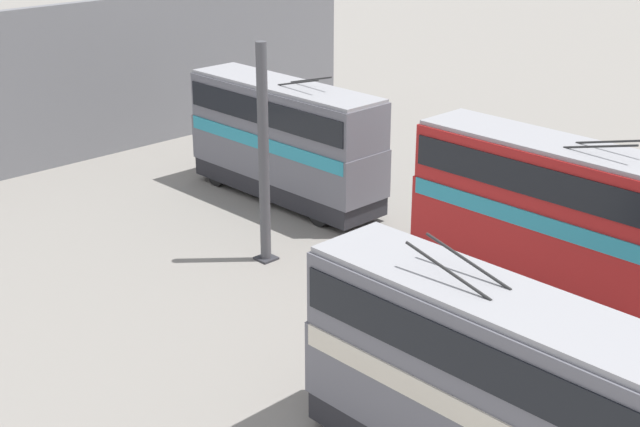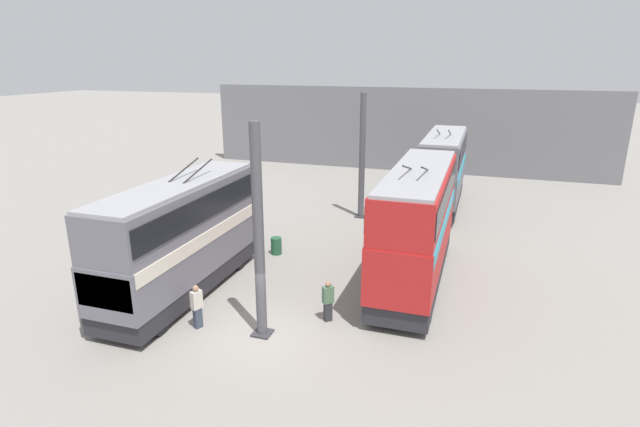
{
  "view_description": "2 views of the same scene",
  "coord_description": "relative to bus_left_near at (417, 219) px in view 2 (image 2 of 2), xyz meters",
  "views": [
    {
      "loc": [
        -7.15,
        18.88,
        13.29
      ],
      "look_at": [
        11.43,
        0.98,
        3.13
      ],
      "focal_mm": 50.0,
      "sensor_mm": 36.0,
      "label": 1
    },
    {
      "loc": [
        -14.79,
        -7.18,
        9.77
      ],
      "look_at": [
        9.36,
        0.82,
        1.88
      ],
      "focal_mm": 28.0,
      "sensor_mm": 36.0,
      "label": 2
    }
  ],
  "objects": [
    {
      "name": "ground_plane",
      "position": [
        -6.39,
        4.65,
        -3.01
      ],
      "size": [
        240.0,
        240.0,
        0.0
      ],
      "primitive_type": "plane",
      "color": "gray"
    },
    {
      "name": "depot_back_wall",
      "position": [
        23.83,
        4.65,
        0.69
      ],
      "size": [
        0.5,
        36.0,
        7.4
      ],
      "color": "slate",
      "rests_on": "ground_plane"
    },
    {
      "name": "support_column_near",
      "position": [
        -6.32,
        4.65,
        0.79
      ],
      "size": [
        0.68,
        0.68,
        7.85
      ],
      "color": "#4C4C51",
      "rests_on": "ground_plane"
    },
    {
      "name": "support_column_far",
      "position": [
        8.86,
        4.65,
        0.79
      ],
      "size": [
        0.68,
        0.68,
        7.85
      ],
      "color": "#4C4C51",
      "rests_on": "ground_plane"
    },
    {
      "name": "bus_left_near",
      "position": [
        0.0,
        0.0,
        0.0
      ],
      "size": [
        10.05,
        2.54,
        5.9
      ],
      "color": "black",
      "rests_on": "ground_plane"
    },
    {
      "name": "bus_left_far",
      "position": [
        12.99,
        0.0,
        -0.18
      ],
      "size": [
        9.55,
        2.54,
        5.61
      ],
      "color": "black",
      "rests_on": "ground_plane"
    },
    {
      "name": "bus_right_far",
      "position": [
        -4.23,
        9.31,
        -0.22
      ],
      "size": [
        9.37,
        2.54,
        5.54
      ],
      "color": "black",
      "rests_on": "ground_plane"
    },
    {
      "name": "person_by_right_row",
      "position": [
        -6.64,
        7.16,
        -2.08
      ],
      "size": [
        0.48,
        0.38,
        1.75
      ],
      "rotation": [
        0.0,
        0.0,
        4.33
      ],
      "color": "#384251",
      "rests_on": "ground_plane"
    },
    {
      "name": "person_by_left_row",
      "position": [
        -4.59,
        2.64,
        -2.13
      ],
      "size": [
        0.46,
        0.47,
        1.67
      ],
      "rotation": [
        0.0,
        0.0,
        3.9
      ],
      "color": "#2D2D33",
      "rests_on": "ground_plane"
    },
    {
      "name": "oil_drum",
      "position": [
        1.22,
        7.3,
        -2.56
      ],
      "size": [
        0.59,
        0.59,
        0.89
      ],
      "color": "#235638",
      "rests_on": "ground_plane"
    }
  ]
}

